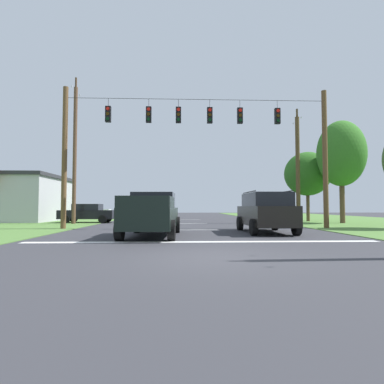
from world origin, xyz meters
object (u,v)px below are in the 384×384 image
(utility_pole_near_left, at_px, (75,152))
(tree_roadside_left, at_px, (307,174))
(distant_car_crossing_white, at_px, (91,211))
(distant_car_far_parked, at_px, (88,213))
(roadside_store, at_px, (11,198))
(distant_car_oncoming, at_px, (268,211))
(overhead_signal_span, at_px, (196,148))
(utility_pole_mid_right, at_px, (298,168))
(tree_roadside_far_right, at_px, (341,154))
(suv_black, at_px, (265,211))
(pickup_truck, at_px, (152,214))

(utility_pole_near_left, bearing_deg, tree_roadside_left, 9.89)
(distant_car_crossing_white, height_order, distant_car_far_parked, same)
(roadside_store, bearing_deg, distant_car_oncoming, 9.74)
(overhead_signal_span, distance_m, utility_pole_mid_right, 10.34)
(distant_car_crossing_white, bearing_deg, utility_pole_near_left, -79.82)
(distant_car_crossing_white, height_order, roadside_store, roadside_store)
(distant_car_oncoming, height_order, utility_pole_near_left, utility_pole_near_left)
(distant_car_far_parked, bearing_deg, tree_roadside_left, 4.74)
(distant_car_far_parked, relative_size, tree_roadside_left, 0.70)
(utility_pole_mid_right, relative_size, roadside_store, 1.01)
(distant_car_far_parked, relative_size, tree_roadside_far_right, 0.53)
(roadside_store, bearing_deg, tree_roadside_far_right, -9.86)
(distant_car_crossing_white, xyz_separation_m, roadside_store, (-4.99, -7.69, 1.29))
(distant_car_oncoming, bearing_deg, suv_black, -106.38)
(distant_car_oncoming, distance_m, tree_roadside_left, 7.05)
(utility_pole_near_left, distance_m, tree_roadside_left, 19.59)
(tree_roadside_far_right, distance_m, tree_roadside_left, 3.72)
(distant_car_crossing_white, xyz_separation_m, distant_car_oncoming, (19.68, -3.45, 0.00))
(pickup_truck, distance_m, suv_black, 5.73)
(tree_roadside_left, distance_m, roadside_store, 26.67)
(distant_car_far_parked, relative_size, utility_pole_mid_right, 0.47)
(utility_pole_mid_right, relative_size, utility_pole_near_left, 0.82)
(overhead_signal_span, bearing_deg, distant_car_crossing_white, 121.93)
(utility_pole_mid_right, height_order, tree_roadside_far_right, utility_pole_mid_right)
(overhead_signal_span, height_order, tree_roadside_far_right, overhead_signal_span)
(suv_black, distance_m, utility_pole_near_left, 15.40)
(utility_pole_mid_right, bearing_deg, distant_car_far_parked, 176.11)
(distant_car_far_parked, bearing_deg, utility_pole_near_left, -105.83)
(utility_pole_mid_right, xyz_separation_m, roadside_store, (-24.64, 4.35, -2.31))
(suv_black, distance_m, distant_car_far_parked, 15.46)
(distant_car_crossing_white, relative_size, tree_roadside_far_right, 0.54)
(distant_car_far_parked, height_order, utility_pole_mid_right, utility_pole_mid_right)
(utility_pole_near_left, relative_size, roadside_store, 1.23)
(distant_car_oncoming, relative_size, utility_pole_near_left, 0.40)
(suv_black, height_order, distant_car_oncoming, suv_black)
(distant_car_crossing_white, distance_m, utility_pole_mid_right, 23.32)
(distant_car_oncoming, bearing_deg, distant_car_crossing_white, 170.04)
(distant_car_oncoming, bearing_deg, roadside_store, -170.26)
(overhead_signal_span, bearing_deg, utility_pole_mid_right, 35.23)
(pickup_truck, bearing_deg, tree_roadside_left, 46.37)
(suv_black, relative_size, utility_pole_mid_right, 0.52)
(utility_pole_mid_right, relative_size, tree_roadside_far_right, 1.13)
(suv_black, relative_size, roadside_store, 0.53)
(distant_car_far_parked, bearing_deg, tree_roadside_far_right, -4.69)
(pickup_truck, relative_size, utility_pole_near_left, 0.49)
(distant_car_far_parked, height_order, tree_roadside_far_right, tree_roadside_far_right)
(pickup_truck, xyz_separation_m, tree_roadside_far_right, (13.93, 9.94, 4.50))
(distant_car_oncoming, height_order, tree_roadside_left, tree_roadside_left)
(distant_car_crossing_white, bearing_deg, overhead_signal_span, -58.07)
(suv_black, xyz_separation_m, tree_roadside_far_right, (8.41, 8.40, 4.41))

